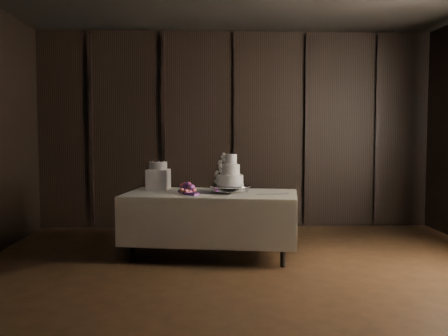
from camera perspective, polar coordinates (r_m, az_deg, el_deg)
room at (r=4.58m, az=3.96°, el=4.27°), size 6.08×7.08×3.08m
display_table at (r=6.20m, az=-1.39°, el=-5.85°), size 2.14×1.36×0.76m
cake_stand at (r=6.12m, az=0.69°, el=-2.31°), size 0.57×0.57×0.09m
wedding_cake at (r=6.09m, az=0.45°, el=-0.56°), size 0.34×0.30×0.36m
bouquet at (r=6.04m, az=-4.00°, el=-2.30°), size 0.43×0.45×0.17m
box_pedestal at (r=6.52m, az=-7.17°, el=-1.25°), size 0.30×0.30×0.25m
small_cake at (r=6.51m, az=-7.18°, el=0.24°), size 0.27×0.27×0.09m
cake_knife at (r=5.96m, az=4.89°, el=-2.87°), size 0.37×0.04×0.01m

